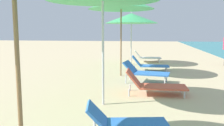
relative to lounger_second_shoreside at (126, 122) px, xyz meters
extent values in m
cylinder|color=olive|center=(-1.06, -1.04, 0.86)|extent=(0.05, 0.05, 2.23)
cube|color=blue|center=(0.18, 0.03, -0.04)|extent=(1.02, 0.72, 0.04)
cube|color=blue|center=(-0.41, -0.08, 0.12)|extent=(0.40, 0.60, 0.32)
cylinder|color=silver|center=(0.49, 0.33, -0.16)|extent=(0.04, 0.04, 0.19)
cylinder|color=silver|center=(-0.66, 1.62, 0.86)|extent=(0.05, 0.05, 2.22)
cube|color=#D8593F|center=(0.68, 2.66, -0.05)|extent=(1.20, 0.68, 0.04)
cube|color=#D8593F|center=(-0.07, 2.63, 0.17)|extent=(0.37, 0.65, 0.42)
cylinder|color=silver|center=(1.16, 2.95, -0.16)|extent=(0.04, 0.04, 0.18)
cylinder|color=silver|center=(1.17, 2.40, -0.16)|extent=(0.04, 0.04, 0.18)
cylinder|color=silver|center=(-0.17, 2.90, -0.16)|extent=(0.04, 0.04, 0.18)
cylinder|color=silver|center=(-0.16, 2.36, -0.16)|extent=(0.04, 0.04, 0.18)
cylinder|color=olive|center=(-0.69, 5.11, 0.93)|extent=(0.05, 0.05, 2.36)
cone|color=#3FB266|center=(-0.69, 5.11, 2.35)|extent=(2.31, 2.31, 0.47)
cube|color=blue|center=(0.52, 6.33, -0.04)|extent=(1.16, 0.62, 0.04)
cube|color=blue|center=(-0.21, 6.31, 0.16)|extent=(0.36, 0.59, 0.40)
cylinder|color=silver|center=(0.99, 6.58, -0.16)|extent=(0.04, 0.04, 0.19)
cylinder|color=silver|center=(1.00, 6.10, -0.16)|extent=(0.04, 0.04, 0.19)
cylinder|color=silver|center=(-0.30, 6.55, -0.16)|extent=(0.04, 0.04, 0.19)
cylinder|color=silver|center=(-0.29, 6.06, -0.16)|extent=(0.04, 0.04, 0.19)
cube|color=blue|center=(0.40, 4.02, 0.04)|extent=(1.15, 0.84, 0.04)
cube|color=blue|center=(-0.28, 4.12, 0.23)|extent=(0.44, 0.73, 0.36)
cylinder|color=silver|center=(0.87, 4.24, -0.11)|extent=(0.04, 0.04, 0.28)
cylinder|color=silver|center=(0.78, 3.66, -0.11)|extent=(0.04, 0.04, 0.28)
cylinder|color=silver|center=(-0.30, 4.42, -0.11)|extent=(0.04, 0.04, 0.28)
cylinder|color=silver|center=(-0.38, 3.84, -0.11)|extent=(0.04, 0.04, 0.28)
cylinder|color=silver|center=(-0.57, 8.14, 0.73)|extent=(0.05, 0.05, 1.97)
cone|color=#3FB266|center=(-0.57, 8.14, 1.96)|extent=(2.54, 2.54, 0.47)
sphere|color=silver|center=(-0.57, 8.14, 2.22)|extent=(0.06, 0.06, 0.06)
cube|color=white|center=(0.37, 9.28, -0.04)|extent=(1.12, 0.71, 0.04)
cube|color=white|center=(-0.31, 9.22, 0.16)|extent=(0.37, 0.65, 0.38)
cylinder|color=silver|center=(0.78, 9.58, -0.16)|extent=(0.04, 0.04, 0.19)
cylinder|color=silver|center=(0.82, 9.05, -0.16)|extent=(0.04, 0.04, 0.19)
cylinder|color=silver|center=(-0.41, 9.48, -0.16)|extent=(0.04, 0.04, 0.19)
cylinder|color=silver|center=(-0.37, 8.95, -0.16)|extent=(0.04, 0.04, 0.19)
camera|label=1|loc=(0.34, -3.41, 1.34)|focal=38.54mm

